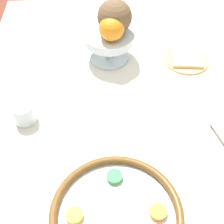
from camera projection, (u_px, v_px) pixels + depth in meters
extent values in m
plane|color=brown|center=(130.00, 214.00, 1.48)|extent=(8.00, 8.00, 0.00)
cube|color=silver|center=(134.00, 176.00, 1.22)|extent=(1.43, 1.06, 0.71)
cylinder|color=silver|center=(116.00, 216.00, 0.74)|extent=(0.32, 0.32, 0.01)
torus|color=brown|center=(116.00, 213.00, 0.73)|extent=(0.32, 0.32, 0.02)
cylinder|color=#33934C|center=(115.00, 177.00, 0.79)|extent=(0.04, 0.04, 0.01)
cylinder|color=gold|center=(74.00, 216.00, 0.73)|extent=(0.04, 0.04, 0.01)
cylinder|color=orange|center=(158.00, 212.00, 0.73)|extent=(0.04, 0.04, 0.01)
cylinder|color=silver|center=(109.00, 57.00, 1.13)|extent=(0.14, 0.14, 0.01)
cylinder|color=silver|center=(109.00, 49.00, 1.11)|extent=(0.03, 0.03, 0.07)
cylinder|color=silver|center=(109.00, 37.00, 1.07)|extent=(0.18, 0.18, 0.03)
sphere|color=orange|center=(112.00, 28.00, 1.00)|extent=(0.08, 0.08, 0.08)
sphere|color=brown|center=(115.00, 17.00, 1.02)|extent=(0.12, 0.12, 0.12)
cylinder|color=tan|center=(186.00, 60.00, 1.13)|extent=(0.16, 0.16, 0.01)
cube|color=#D1B784|center=(187.00, 58.00, 1.12)|extent=(0.12, 0.12, 0.01)
cylinder|color=silver|center=(24.00, 114.00, 0.91)|extent=(0.07, 0.07, 0.06)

